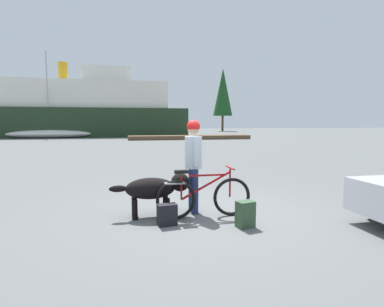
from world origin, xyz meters
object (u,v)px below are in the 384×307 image
(bicycle, at_px, (204,197))
(sailboat_moored, at_px, (49,134))
(backpack, at_px, (245,214))
(ferry_boat, at_px, (90,111))
(person_cyclist, at_px, (193,157))
(handbag_pannier, at_px, (167,215))
(dog, at_px, (155,189))

(bicycle, height_order, sailboat_moored, sailboat_moored)
(backpack, bearing_deg, bicycle, 130.69)
(backpack, bearing_deg, ferry_boat, 99.92)
(person_cyclist, height_order, ferry_boat, ferry_boat)
(backpack, distance_m, handbag_pannier, 1.30)
(person_cyclist, bearing_deg, ferry_boat, 99.16)
(bicycle, relative_size, dog, 1.21)
(bicycle, height_order, handbag_pannier, bicycle)
(dog, relative_size, sailboat_moored, 0.15)
(bicycle, relative_size, handbag_pannier, 4.86)
(ferry_boat, relative_size, sailboat_moored, 2.52)
(handbag_pannier, bearing_deg, sailboat_moored, 105.86)
(dog, bearing_deg, ferry_boat, 97.95)
(dog, xyz_separation_m, sailboat_moored, (-8.76, 30.83, -0.03))
(person_cyclist, bearing_deg, backpack, -57.08)
(person_cyclist, bearing_deg, sailboat_moored, 107.19)
(bicycle, bearing_deg, person_cyclist, 105.99)
(person_cyclist, xyz_separation_m, backpack, (0.65, -1.01, -0.85))
(bicycle, height_order, person_cyclist, person_cyclist)
(bicycle, distance_m, ferry_boat, 35.73)
(backpack, bearing_deg, person_cyclist, 122.92)
(ferry_boat, bearing_deg, backpack, -80.08)
(dog, height_order, backpack, dog)
(bicycle, height_order, ferry_boat, ferry_boat)
(bicycle, xyz_separation_m, ferry_boat, (-5.72, 35.16, 2.81))
(bicycle, distance_m, backpack, 0.85)
(bicycle, relative_size, ferry_boat, 0.07)
(backpack, height_order, ferry_boat, ferry_boat)
(dog, xyz_separation_m, ferry_boat, (-4.87, 34.90, 2.68))
(bicycle, bearing_deg, handbag_pannier, -158.52)
(bicycle, distance_m, handbag_pannier, 0.78)
(person_cyclist, height_order, handbag_pannier, person_cyclist)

